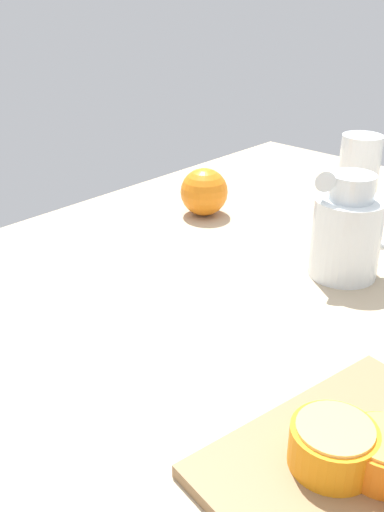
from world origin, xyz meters
TOP-DOWN VIEW (x-y plane):
  - ground_plane at (0.00, 0.00)cm, footprint 145.57×85.05cm
  - juice_pitcher at (20.68, -8.05)cm, footprint 11.48×11.52cm
  - juice_glass at (51.76, 6.85)cm, footprint 7.65×7.65cm
  - cutting_board at (-10.96, -28.27)cm, footprint 29.17×23.65cm
  - orange_half_1 at (-10.58, -29.52)cm, footprint 6.63×6.63cm
  - orange_half_2 at (-12.77, -26.10)cm, footprint 7.36×7.36cm
  - loose_orange_0 at (24.19, 21.65)cm, footprint 8.34×8.34cm

SIDE VIEW (x-z plane):
  - ground_plane at x=0.00cm, z-range -3.00..0.00cm
  - cutting_board at x=-10.96cm, z-range 0.00..1.24cm
  - orange_half_1 at x=-10.58cm, z-range 1.21..4.91cm
  - orange_half_2 at x=-12.77cm, z-range 1.21..5.23cm
  - loose_orange_0 at x=24.19cm, z-range 0.00..8.34cm
  - juice_glass at x=51.76cm, z-range -0.76..10.93cm
  - juice_pitcher at x=20.68cm, z-range -2.19..13.50cm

